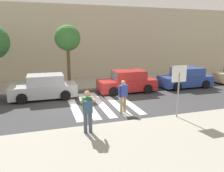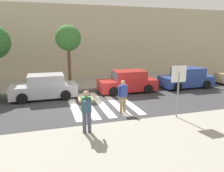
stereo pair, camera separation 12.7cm
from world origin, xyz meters
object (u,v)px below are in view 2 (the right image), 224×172
object	(u,v)px
photographer_with_backpack	(87,108)
street_tree_center	(68,39)
stop_sign	(179,80)
parked_car_silver	(45,87)
parked_car_red	(128,82)
parked_car_blue	(186,78)
pedestrian_crossing	(123,95)

from	to	relation	value
photographer_with_backpack	street_tree_center	size ratio (longest dim) A/B	0.37
stop_sign	parked_car_silver	world-z (taller)	stop_sign
parked_car_red	parked_car_blue	world-z (taller)	same
parked_car_silver	parked_car_blue	distance (m)	10.62
stop_sign	parked_car_silver	bearing A→B (deg)	136.12
photographer_with_backpack	parked_car_red	world-z (taller)	photographer_with_backpack
pedestrian_crossing	parked_car_blue	bearing A→B (deg)	31.07
parked_car_red	street_tree_center	bearing A→B (deg)	146.27
street_tree_center	parked_car_red	bearing A→B (deg)	-33.73
photographer_with_backpack	parked_car_silver	distance (m)	6.46
photographer_with_backpack	parked_car_blue	xyz separation A→B (m)	(9.06, 6.25, -0.44)
stop_sign	photographer_with_backpack	bearing A→B (deg)	-173.50
parked_car_silver	street_tree_center	xyz separation A→B (m)	(1.89, 2.54, 3.03)
pedestrian_crossing	parked_car_red	bearing A→B (deg)	65.76
street_tree_center	stop_sign	bearing A→B (deg)	-63.75
stop_sign	photographer_with_backpack	xyz separation A→B (m)	(-4.42, -0.50, -0.76)
photographer_with_backpack	parked_car_silver	size ratio (longest dim) A/B	0.42
photographer_with_backpack	street_tree_center	xyz separation A→B (m)	(0.33, 8.80, 2.59)
parked_car_red	parked_car_blue	distance (m)	4.92
stop_sign	photographer_with_backpack	world-z (taller)	stop_sign
photographer_with_backpack	parked_car_red	size ratio (longest dim) A/B	0.42
parked_car_red	street_tree_center	distance (m)	5.49
parked_car_blue	street_tree_center	bearing A→B (deg)	163.77
pedestrian_crossing	parked_car_blue	world-z (taller)	pedestrian_crossing
parked_car_silver	parked_car_red	world-z (taller)	same
stop_sign	parked_car_red	world-z (taller)	stop_sign
parked_car_silver	parked_car_red	xyz separation A→B (m)	(5.70, 0.00, 0.00)
parked_car_red	parked_car_blue	bearing A→B (deg)	0.00
stop_sign	pedestrian_crossing	xyz separation A→B (m)	(-2.12, 1.68, -0.96)
stop_sign	pedestrian_crossing	bearing A→B (deg)	141.56
parked_car_silver	stop_sign	bearing A→B (deg)	-43.88
stop_sign	parked_car_red	distance (m)	5.88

